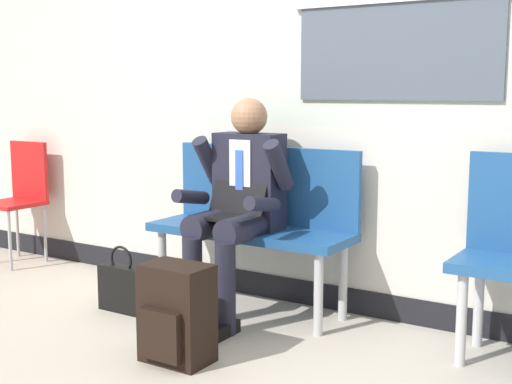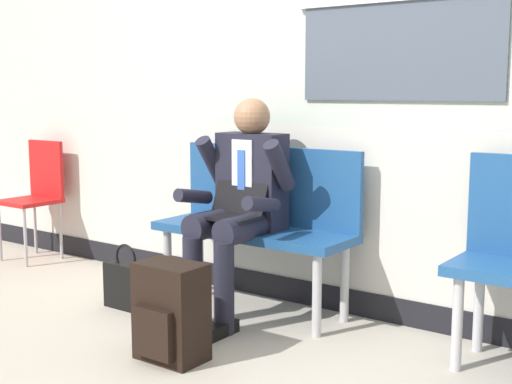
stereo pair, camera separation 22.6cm
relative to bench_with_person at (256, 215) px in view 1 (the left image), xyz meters
The scene contains 7 objects.
ground_plane 0.75m from the bench_with_person, 44.37° to the right, with size 18.00×18.00×0.00m, color #B2A899.
station_wall 1.03m from the bench_with_person, 37.53° to the left, with size 6.75×0.17×3.00m.
bench_with_person is the anchor object (origin of this frame).
person_seated 0.23m from the bench_with_person, 90.00° to the right, with size 0.57×0.70×1.25m.
backpack 0.98m from the bench_with_person, 81.95° to the right, with size 0.33×0.26×0.48m.
handbag 0.90m from the bench_with_person, 142.06° to the right, with size 0.30×0.09×0.40m.
folding_chair 2.12m from the bench_with_person, behind, with size 0.38×0.38×0.91m.
Camera 1 is at (1.81, -3.04, 1.29)m, focal length 48.53 mm.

